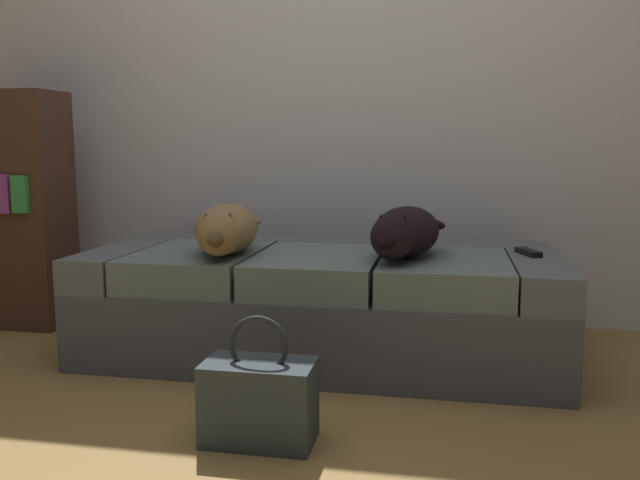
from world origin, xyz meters
name	(u,v)px	position (x,y,z in m)	size (l,w,h in m)	color
ground_plane	(256,462)	(0.00, 0.00, 0.00)	(10.00, 10.00, 0.00)	olive
back_wall	(348,30)	(0.00, 1.61, 1.40)	(6.40, 0.10, 2.80)	silver
couch	(322,303)	(0.00, 0.97, 0.21)	(1.87, 0.85, 0.43)	#4C4D58
dog_tan	(226,229)	(-0.35, 0.80, 0.53)	(0.32, 0.57, 0.20)	olive
dog_dark	(404,232)	(0.34, 0.85, 0.53)	(0.32, 0.57, 0.19)	black
tv_remote	(528,252)	(0.81, 1.01, 0.44)	(0.04, 0.15, 0.02)	black
handbag	(259,400)	(-0.03, 0.12, 0.13)	(0.32, 0.18, 0.38)	#313B40
bookshelf	(7,210)	(-1.55, 1.15, 0.55)	(0.56, 0.30, 1.10)	#482D21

